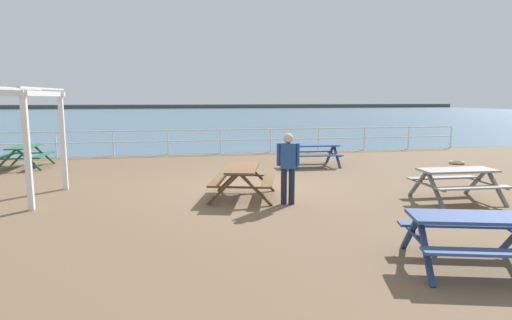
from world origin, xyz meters
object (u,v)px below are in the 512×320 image
(picnic_table_corner, at_px, (25,151))
(picnic_table_seaward, at_px, (457,177))
(picnic_table_far_left, at_px, (313,150))
(picnic_table_near_right, at_px, (474,228))
(visitor, at_px, (288,164))
(picnic_table_near_left, at_px, (243,174))

(picnic_table_corner, bearing_deg, picnic_table_seaward, -120.49)
(picnic_table_far_left, distance_m, picnic_table_seaward, 6.04)
(picnic_table_far_left, bearing_deg, picnic_table_near_right, -92.33)
(picnic_table_corner, xyz_separation_m, visitor, (7.83, -6.85, 0.36))
(picnic_table_near_right, relative_size, picnic_table_far_left, 1.15)
(picnic_table_near_left, bearing_deg, picnic_table_near_right, -137.41)
(picnic_table_corner, height_order, visitor, visitor)
(picnic_table_near_left, distance_m, picnic_table_near_right, 5.61)
(picnic_table_near_left, height_order, picnic_table_near_right, same)
(picnic_table_corner, bearing_deg, visitor, -130.19)
(picnic_table_near_left, bearing_deg, picnic_table_far_left, -21.26)
(picnic_table_seaward, bearing_deg, visitor, 175.75)
(picnic_table_seaward, xyz_separation_m, picnic_table_corner, (-11.90, 7.29, 0.00))
(picnic_table_near_right, relative_size, visitor, 1.28)
(picnic_table_near_left, xyz_separation_m, picnic_table_corner, (-6.91, 6.00, 0.00))
(picnic_table_near_right, height_order, picnic_table_seaward, same)
(picnic_table_near_left, xyz_separation_m, picnic_table_near_right, (2.61, -4.97, 0.00))
(picnic_table_near_left, xyz_separation_m, picnic_table_far_left, (3.29, 4.51, 0.00))
(picnic_table_far_left, height_order, picnic_table_corner, same)
(picnic_table_near_left, bearing_deg, picnic_table_corner, 63.92)
(picnic_table_far_left, bearing_deg, picnic_table_near_left, -124.33)
(picnic_table_corner, relative_size, visitor, 1.10)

